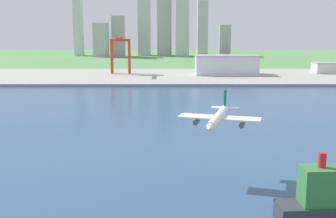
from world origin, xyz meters
TOP-DOWN VIEW (x-y plane):
  - ground_plane at (0.00, 300.00)m, footprint 2400.00×2400.00m
  - water_bay at (0.00, 240.00)m, footprint 840.00×360.00m
  - industrial_pier at (0.00, 490.00)m, footprint 840.00×140.00m
  - airplane_landing at (11.77, 160.60)m, footprint 31.31×37.28m
  - port_crane_red at (-61.63, 508.12)m, footprint 22.58×44.71m
  - warehouse_main at (59.15, 499.75)m, footprint 71.03×30.17m
  - warehouse_annex at (188.14, 516.37)m, footprint 48.71×24.09m
  - distant_skyline at (-35.24, 820.77)m, footprint 285.02×72.79m

SIDE VIEW (x-z plane):
  - ground_plane at x=0.00m, z-range 0.00..0.00m
  - water_bay at x=0.00m, z-range 0.00..0.15m
  - industrial_pier at x=0.00m, z-range 0.00..2.50m
  - warehouse_annex at x=188.14m, z-range 2.52..14.92m
  - warehouse_main at x=59.15m, z-range 2.52..24.34m
  - airplane_landing at x=11.77m, z-range 20.36..31.83m
  - port_crane_red at x=-61.63m, z-range 11.52..53.98m
  - distant_skyline at x=-35.24m, z-range -17.17..133.36m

